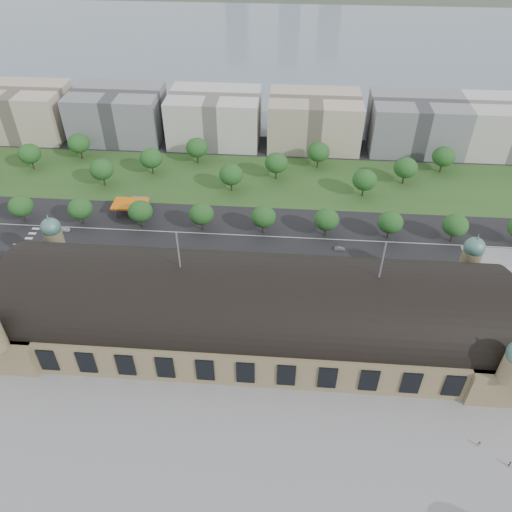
# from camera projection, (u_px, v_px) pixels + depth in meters

# --- Properties ---
(ground) EXTENTS (900.00, 900.00, 0.00)m
(ground) POSITION_uv_depth(u_px,v_px,m) (252.00, 333.00, 154.25)
(ground) COLOR black
(ground) RESTS_ON ground
(station) EXTENTS (150.00, 48.40, 44.30)m
(station) POSITION_uv_depth(u_px,v_px,m) (252.00, 310.00, 147.80)
(station) COLOR #857652
(station) RESTS_ON ground
(plaza_south) EXTENTS (190.00, 48.00, 0.12)m
(plaza_south) POSITION_uv_depth(u_px,v_px,m) (278.00, 472.00, 119.51)
(plaza_south) COLOR gray
(plaza_south) RESTS_ON ground
(road_slab) EXTENTS (260.00, 26.00, 0.10)m
(road_slab) POSITION_uv_depth(u_px,v_px,m) (207.00, 254.00, 184.95)
(road_slab) COLOR black
(road_slab) RESTS_ON ground
(grass_belt) EXTENTS (300.00, 45.00, 0.10)m
(grass_belt) POSITION_uv_depth(u_px,v_px,m) (236.00, 179.00, 227.32)
(grass_belt) COLOR #2B4F1F
(grass_belt) RESTS_ON ground
(petrol_station) EXTENTS (14.00, 13.00, 5.05)m
(petrol_station) POSITION_uv_depth(u_px,v_px,m) (136.00, 203.00, 206.32)
(petrol_station) COLOR orange
(petrol_station) RESTS_ON ground
(lake) EXTENTS (700.00, 320.00, 0.08)m
(lake) POSITION_uv_depth(u_px,v_px,m) (284.00, 46.00, 385.48)
(lake) COLOR slate
(lake) RESTS_ON ground
(office_1) EXTENTS (45.00, 32.00, 24.00)m
(office_1) POSITION_uv_depth(u_px,v_px,m) (23.00, 111.00, 257.79)
(office_1) COLOR #C3B299
(office_1) RESTS_ON ground
(office_2) EXTENTS (45.00, 32.00, 24.00)m
(office_2) POSITION_uv_depth(u_px,v_px,m) (118.00, 114.00, 254.76)
(office_2) COLOR gray
(office_2) RESTS_ON ground
(office_3) EXTENTS (45.00, 32.00, 24.00)m
(office_3) POSITION_uv_depth(u_px,v_px,m) (215.00, 117.00, 251.73)
(office_3) COLOR beige
(office_3) RESTS_ON ground
(office_4) EXTENTS (45.00, 32.00, 24.00)m
(office_4) POSITION_uv_depth(u_px,v_px,m) (314.00, 121.00, 248.71)
(office_4) COLOR #C3B299
(office_4) RESTS_ON ground
(office_5) EXTENTS (45.00, 32.00, 24.00)m
(office_5) POSITION_uv_depth(u_px,v_px,m) (416.00, 124.00, 245.68)
(office_5) COLOR gray
(office_5) RESTS_ON ground
(office_6) EXTENTS (45.00, 32.00, 24.00)m
(office_6) POSITION_uv_depth(u_px,v_px,m) (510.00, 127.00, 242.95)
(office_6) COLOR beige
(office_6) RESTS_ON ground
(tree_row_1) EXTENTS (9.60, 9.60, 11.52)m
(tree_row_1) POSITION_uv_depth(u_px,v_px,m) (21.00, 206.00, 196.53)
(tree_row_1) COLOR #2D2116
(tree_row_1) RESTS_ON ground
(tree_row_2) EXTENTS (9.60, 9.60, 11.52)m
(tree_row_2) POSITION_uv_depth(u_px,v_px,m) (80.00, 209.00, 195.07)
(tree_row_2) COLOR #2D2116
(tree_row_2) RESTS_ON ground
(tree_row_3) EXTENTS (9.60, 9.60, 11.52)m
(tree_row_3) POSITION_uv_depth(u_px,v_px,m) (140.00, 211.00, 193.62)
(tree_row_3) COLOR #2D2116
(tree_row_3) RESTS_ON ground
(tree_row_4) EXTENTS (9.60, 9.60, 11.52)m
(tree_row_4) POSITION_uv_depth(u_px,v_px,m) (201.00, 214.00, 192.17)
(tree_row_4) COLOR #2D2116
(tree_row_4) RESTS_ON ground
(tree_row_5) EXTENTS (9.60, 9.60, 11.52)m
(tree_row_5) POSITION_uv_depth(u_px,v_px,m) (263.00, 217.00, 190.71)
(tree_row_5) COLOR #2D2116
(tree_row_5) RESTS_ON ground
(tree_row_6) EXTENTS (9.60, 9.60, 11.52)m
(tree_row_6) POSITION_uv_depth(u_px,v_px,m) (326.00, 220.00, 189.26)
(tree_row_6) COLOR #2D2116
(tree_row_6) RESTS_ON ground
(tree_row_7) EXTENTS (9.60, 9.60, 11.52)m
(tree_row_7) POSITION_uv_depth(u_px,v_px,m) (390.00, 222.00, 187.81)
(tree_row_7) COLOR #2D2116
(tree_row_7) RESTS_ON ground
(tree_row_8) EXTENTS (9.60, 9.60, 11.52)m
(tree_row_8) POSITION_uv_depth(u_px,v_px,m) (455.00, 225.00, 186.35)
(tree_row_8) COLOR #2D2116
(tree_row_8) RESTS_ON ground
(tree_belt_1) EXTENTS (10.40, 10.40, 12.48)m
(tree_belt_1) POSITION_uv_depth(u_px,v_px,m) (29.00, 154.00, 229.63)
(tree_belt_1) COLOR #2D2116
(tree_belt_1) RESTS_ON ground
(tree_belt_2) EXTENTS (10.40, 10.40, 12.48)m
(tree_belt_2) POSITION_uv_depth(u_px,v_px,m) (79.00, 143.00, 237.80)
(tree_belt_2) COLOR #2D2116
(tree_belt_2) RESTS_ON ground
(tree_belt_3) EXTENTS (10.40, 10.40, 12.48)m
(tree_belt_3) POSITION_uv_depth(u_px,v_px,m) (102.00, 170.00, 218.02)
(tree_belt_3) COLOR #2D2116
(tree_belt_3) RESTS_ON ground
(tree_belt_4) EXTENTS (10.40, 10.40, 12.48)m
(tree_belt_4) POSITION_uv_depth(u_px,v_px,m) (151.00, 158.00, 226.18)
(tree_belt_4) COLOR #2D2116
(tree_belt_4) RESTS_ON ground
(tree_belt_5) EXTENTS (10.40, 10.40, 12.48)m
(tree_belt_5) POSITION_uv_depth(u_px,v_px,m) (197.00, 148.00, 234.34)
(tree_belt_5) COLOR #2D2116
(tree_belt_5) RESTS_ON ground
(tree_belt_6) EXTENTS (10.40, 10.40, 12.48)m
(tree_belt_6) POSITION_uv_depth(u_px,v_px,m) (231.00, 175.00, 214.57)
(tree_belt_6) COLOR #2D2116
(tree_belt_6) RESTS_ON ground
(tree_belt_7) EXTENTS (10.40, 10.40, 12.48)m
(tree_belt_7) POSITION_uv_depth(u_px,v_px,m) (276.00, 163.00, 222.73)
(tree_belt_7) COLOR #2D2116
(tree_belt_7) RESTS_ON ground
(tree_belt_8) EXTENTS (10.40, 10.40, 12.48)m
(tree_belt_8) POSITION_uv_depth(u_px,v_px,m) (319.00, 152.00, 230.89)
(tree_belt_8) COLOR #2D2116
(tree_belt_8) RESTS_ON ground
(tree_belt_9) EXTENTS (10.40, 10.40, 12.48)m
(tree_belt_9) POSITION_uv_depth(u_px,v_px,m) (365.00, 180.00, 211.12)
(tree_belt_9) COLOR #2D2116
(tree_belt_9) RESTS_ON ground
(tree_belt_10) EXTENTS (10.40, 10.40, 12.48)m
(tree_belt_10) POSITION_uv_depth(u_px,v_px,m) (406.00, 168.00, 219.28)
(tree_belt_10) COLOR #2D2116
(tree_belt_10) RESTS_ON ground
(tree_belt_11) EXTENTS (10.40, 10.40, 12.48)m
(tree_belt_11) POSITION_uv_depth(u_px,v_px,m) (444.00, 157.00, 227.44)
(tree_belt_11) COLOR #2D2116
(tree_belt_11) RESTS_ON ground
(traffic_car_1) EXTENTS (4.48, 1.73, 1.45)m
(traffic_car_1) POSITION_uv_depth(u_px,v_px,m) (64.00, 229.00, 195.82)
(traffic_car_1) COLOR #919399
(traffic_car_1) RESTS_ON ground
(traffic_car_2) EXTENTS (5.40, 2.87, 1.45)m
(traffic_car_2) POSITION_uv_depth(u_px,v_px,m) (118.00, 250.00, 185.56)
(traffic_car_2) COLOR black
(traffic_car_2) RESTS_ON ground
(traffic_car_3) EXTENTS (5.73, 2.40, 1.65)m
(traffic_car_3) POSITION_uv_depth(u_px,v_px,m) (226.00, 254.00, 183.52)
(traffic_car_3) COLOR maroon
(traffic_car_3) RESTS_ON ground
(traffic_car_4) EXTENTS (3.87, 1.64, 1.31)m
(traffic_car_4) POSITION_uv_depth(u_px,v_px,m) (231.00, 265.00, 178.92)
(traffic_car_4) COLOR #1B1C4E
(traffic_car_4) RESTS_ON ground
(traffic_car_5) EXTENTS (3.97, 1.40, 1.31)m
(traffic_car_5) POSITION_uv_depth(u_px,v_px,m) (340.00, 249.00, 186.26)
(traffic_car_5) COLOR slate
(traffic_car_5) RESTS_ON ground
(traffic_car_6) EXTENTS (5.78, 3.11, 1.54)m
(traffic_car_6) POSITION_uv_depth(u_px,v_px,m) (440.00, 268.00, 177.40)
(traffic_car_6) COLOR silver
(traffic_car_6) RESTS_ON ground
(parked_car_0) EXTENTS (4.72, 3.59, 1.49)m
(parked_car_0) POSITION_uv_depth(u_px,v_px,m) (94.00, 270.00, 176.71)
(parked_car_0) COLOR black
(parked_car_0) RESTS_ON ground
(parked_car_1) EXTENTS (6.22, 4.72, 1.57)m
(parked_car_1) POSITION_uv_depth(u_px,v_px,m) (83.00, 276.00, 173.97)
(parked_car_1) COLOR maroon
(parked_car_1) RESTS_ON ground
(parked_car_2) EXTENTS (5.68, 4.96, 1.57)m
(parked_car_2) POSITION_uv_depth(u_px,v_px,m) (83.00, 269.00, 176.93)
(parked_car_2) COLOR #1B2B4C
(parked_car_2) RESTS_ON ground
(parked_car_3) EXTENTS (4.77, 3.52, 1.51)m
(parked_car_3) POSITION_uv_depth(u_px,v_px,m) (85.00, 269.00, 176.90)
(parked_car_3) COLOR #5B5C62
(parked_car_3) RESTS_ON ground
(parked_car_4) EXTENTS (4.80, 4.14, 1.56)m
(parked_car_4) POSITION_uv_depth(u_px,v_px,m) (151.00, 280.00, 172.37)
(parked_car_4) COLOR white
(parked_car_4) RESTS_ON ground
(parked_car_5) EXTENTS (6.32, 5.65, 1.63)m
(parked_car_5) POSITION_uv_depth(u_px,v_px,m) (115.00, 271.00, 176.00)
(parked_car_5) COLOR gray
(parked_car_5) RESTS_ON ground
(parked_car_6) EXTENTS (4.73, 4.04, 1.30)m
(parked_car_6) POSITION_uv_depth(u_px,v_px,m) (184.00, 282.00, 171.80)
(parked_car_6) COLOR black
(parked_car_6) RESTS_ON ground
(bus_west) EXTENTS (11.13, 2.81, 3.09)m
(bus_west) POSITION_uv_depth(u_px,v_px,m) (266.00, 266.00, 177.23)
(bus_west) COLOR red
(bus_west) RESTS_ON ground
(bus_mid) EXTENTS (10.74, 3.51, 2.94)m
(bus_mid) POSITION_uv_depth(u_px,v_px,m) (316.00, 268.00, 176.49)
(bus_mid) COLOR beige
(bus_mid) RESTS_ON ground
(bus_east) EXTENTS (11.68, 3.02, 3.23)m
(bus_east) POSITION_uv_depth(u_px,v_px,m) (356.00, 268.00, 175.99)
(bus_east) COLOR beige
(bus_east) RESTS_ON ground
(pedestrian_0) EXTENTS (0.98, 0.73, 1.79)m
(pedestrian_0) POSITION_uv_depth(u_px,v_px,m) (479.00, 444.00, 124.27)
(pedestrian_0) COLOR gray
(pedestrian_0) RESTS_ON ground
(pedestrian_1) EXTENTS (0.82, 0.81, 1.91)m
(pedestrian_1) POSITION_uv_depth(u_px,v_px,m) (510.00, 464.00, 120.10)
(pedestrian_1) COLOR gray
(pedestrian_1) RESTS_ON ground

